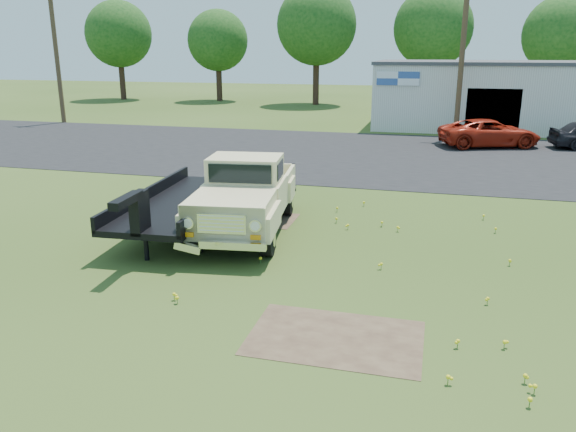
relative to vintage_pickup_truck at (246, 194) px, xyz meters
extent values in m
plane|color=#2E4315|center=(1.94, -2.28, -1.06)|extent=(140.00, 140.00, 0.00)
cube|color=black|center=(1.94, 12.72, -1.06)|extent=(90.00, 14.00, 0.02)
cube|color=#453325|center=(3.44, -5.28, -1.06)|extent=(3.00, 2.00, 0.01)
cube|color=#453325|center=(-0.06, 1.22, -1.06)|extent=(2.20, 1.60, 0.01)
cube|color=beige|center=(7.94, 24.72, 0.94)|extent=(14.00, 8.00, 4.00)
cube|color=#3F3F44|center=(7.94, 24.72, 2.99)|extent=(14.20, 8.20, 0.20)
cube|color=black|center=(7.94, 20.77, 0.54)|extent=(3.00, 0.10, 2.20)
cube|color=white|center=(2.44, 20.67, 2.14)|extent=(2.50, 0.08, 0.80)
cylinder|color=#4D3824|center=(-20.06, 19.72, 3.44)|extent=(0.30, 0.30, 9.00)
cylinder|color=#4D3824|center=(5.94, 19.72, 3.44)|extent=(0.30, 0.30, 9.00)
cylinder|color=#362118|center=(-26.06, 37.72, 0.74)|extent=(0.56, 0.56, 3.60)
sphere|color=#124214|center=(-26.06, 37.72, 5.26)|extent=(6.40, 6.40, 6.40)
cylinder|color=#362118|center=(-16.06, 38.72, 0.56)|extent=(0.56, 0.56, 3.24)
sphere|color=#124214|center=(-16.06, 38.72, 4.63)|extent=(5.76, 5.76, 5.76)
cylinder|color=#362118|center=(-6.06, 37.22, 0.92)|extent=(0.56, 0.56, 3.96)
sphere|color=#124214|center=(-6.06, 37.22, 5.89)|extent=(7.04, 7.04, 7.04)
cylinder|color=#362118|center=(3.94, 38.22, 0.83)|extent=(0.56, 0.56, 3.78)
sphere|color=#124214|center=(3.94, 38.22, 5.58)|extent=(6.72, 6.72, 6.72)
cylinder|color=#362118|center=(13.94, 36.72, 0.65)|extent=(0.56, 0.56, 3.42)
sphere|color=#124214|center=(13.94, 36.72, 4.95)|extent=(6.08, 6.08, 6.08)
imported|color=#9B1E0E|center=(7.52, 16.62, -0.36)|extent=(5.51, 3.87, 1.40)
camera|label=1|loc=(4.89, -13.97, 3.77)|focal=35.00mm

